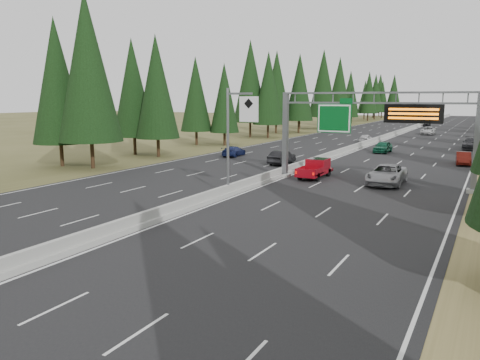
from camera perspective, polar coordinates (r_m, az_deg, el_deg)
name	(u,v)px	position (r m, az deg, el deg)	size (l,w,h in m)	color
road	(383,140)	(87.01, 17.05, 4.70)	(32.00, 260.00, 0.08)	black
shoulder_left	(290,136)	(92.22, 6.12, 5.35)	(3.60, 260.00, 0.06)	#4A4822
median_barrier	(383,138)	(86.98, 17.06, 4.94)	(0.70, 260.00, 0.85)	#969691
sign_gantry	(380,124)	(40.76, 16.74, 6.60)	(16.75, 0.98, 7.80)	slate
hov_sign_pole	(235,135)	(34.39, -0.67, 5.56)	(2.80, 0.50, 8.00)	slate
tree_row_left	(245,86)	(83.35, 0.60, 11.37)	(11.98, 240.59, 18.94)	black
silver_minivan	(387,174)	(41.90, 17.44, 0.65)	(2.78, 6.03, 1.68)	#9A9A9E
red_pickup	(316,167)	(44.04, 9.30, 1.57)	(1.89, 5.29, 1.72)	black
car_ahead_green	(383,147)	(66.25, 17.02, 3.89)	(1.83, 4.55, 1.55)	#166041
car_ahead_dkred	(463,158)	(57.42, 25.58, 2.39)	(1.46, 4.20, 1.38)	maroon
car_ahead_dkgrey	(471,144)	(75.25, 26.38, 4.00)	(2.31, 5.68, 1.65)	black
car_ahead_white	(428,131)	(102.14, 21.94, 5.60)	(2.61, 5.66, 1.57)	#B8B8B8
car_ahead_far	(427,124)	(132.50, 21.83, 6.40)	(1.60, 3.96, 1.35)	black
car_onc_near	(282,157)	(52.50, 5.12, 2.77)	(1.59, 4.56, 1.50)	black
car_onc_blue	(234,151)	(59.38, -0.77, 3.54)	(1.80, 4.42, 1.28)	navy
car_onc_white	(366,138)	(80.91, 15.09, 4.95)	(1.63, 4.05, 1.38)	#BBBBBB
car_onc_far	(342,126)	(113.51, 12.33, 6.41)	(2.32, 5.04, 1.40)	black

